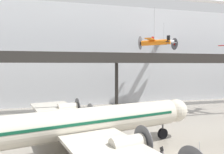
{
  "coord_description": "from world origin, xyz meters",
  "views": [
    {
      "loc": [
        -12.14,
        -17.55,
        9.08
      ],
      "look_at": [
        -5.22,
        9.1,
        7.51
      ],
      "focal_mm": 35.0,
      "sensor_mm": 36.0,
      "label": 1
    }
  ],
  "objects_px": {
    "airliner_silver_main": "(73,125)",
    "info_sign_pedestal": "(162,153)",
    "suspended_plane_silver_racer": "(164,43)",
    "suspended_plane_orange_highwing": "(154,42)",
    "stanchion_barrier": "(199,148)"
  },
  "relations": [
    {
      "from": "suspended_plane_orange_highwing",
      "to": "info_sign_pedestal",
      "type": "height_order",
      "value": "suspended_plane_orange_highwing"
    },
    {
      "from": "suspended_plane_silver_racer",
      "to": "stanchion_barrier",
      "type": "height_order",
      "value": "suspended_plane_silver_racer"
    },
    {
      "from": "stanchion_barrier",
      "to": "info_sign_pedestal",
      "type": "relative_size",
      "value": 0.87
    },
    {
      "from": "info_sign_pedestal",
      "to": "suspended_plane_silver_racer",
      "type": "bearing_deg",
      "value": 59.48
    },
    {
      "from": "airliner_silver_main",
      "to": "suspended_plane_silver_racer",
      "type": "bearing_deg",
      "value": 33.82
    },
    {
      "from": "airliner_silver_main",
      "to": "info_sign_pedestal",
      "type": "xyz_separation_m",
      "value": [
        8.27,
        -2.39,
        -2.78
      ]
    },
    {
      "from": "info_sign_pedestal",
      "to": "stanchion_barrier",
      "type": "bearing_deg",
      "value": 3.22
    },
    {
      "from": "suspended_plane_orange_highwing",
      "to": "stanchion_barrier",
      "type": "height_order",
      "value": "suspended_plane_orange_highwing"
    },
    {
      "from": "suspended_plane_silver_racer",
      "to": "suspended_plane_orange_highwing",
      "type": "bearing_deg",
      "value": -126.72
    },
    {
      "from": "info_sign_pedestal",
      "to": "suspended_plane_orange_highwing",
      "type": "bearing_deg",
      "value": 65.05
    },
    {
      "from": "stanchion_barrier",
      "to": "info_sign_pedestal",
      "type": "distance_m",
      "value": 4.59
    },
    {
      "from": "suspended_plane_orange_highwing",
      "to": "stanchion_barrier",
      "type": "relative_size",
      "value": 6.38
    },
    {
      "from": "airliner_silver_main",
      "to": "suspended_plane_orange_highwing",
      "type": "bearing_deg",
      "value": 27.41
    },
    {
      "from": "suspended_plane_orange_highwing",
      "to": "stanchion_barrier",
      "type": "distance_m",
      "value": 18.93
    },
    {
      "from": "suspended_plane_silver_racer",
      "to": "stanchion_barrier",
      "type": "distance_m",
      "value": 30.47
    }
  ]
}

